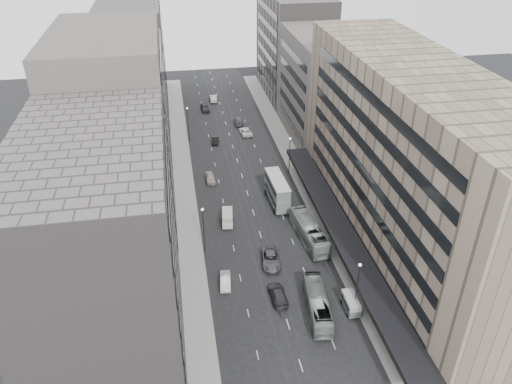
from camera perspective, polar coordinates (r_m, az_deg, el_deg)
ground at (r=74.24m, az=2.61°, el=-11.57°), size 220.00×220.00×0.00m
sidewalk_right at (r=106.53m, az=4.67°, el=2.83°), size 4.00×125.00×0.15m
sidewalk_left at (r=103.64m, az=-8.31°, el=1.73°), size 4.00×125.00×0.15m
department_store at (r=78.45m, az=17.12°, el=2.84°), size 19.20×60.00×30.00m
building_right_mid at (r=117.03m, az=7.78°, el=11.68°), size 15.00×28.00×24.00m
building_right_far at (r=144.09m, az=4.29°, el=16.37°), size 15.00×32.00×28.00m
building_left_a at (r=57.96m, az=-16.68°, el=-7.93°), size 15.00×28.00×30.00m
building_left_b at (r=79.96m, az=-15.40°, el=5.32°), size 15.00×26.00×34.00m
building_left_c at (r=106.50m, az=-14.21°, el=9.32°), size 15.00×28.00×25.00m
building_left_d at (r=137.36m, az=-13.72°, el=14.88°), size 15.00×38.00×28.00m
lamp_right_near at (r=69.63m, az=11.55°, el=-10.01°), size 0.44×0.44×8.32m
lamp_right_far at (r=101.52m, az=3.87°, el=4.63°), size 0.44×0.44×8.32m
lamp_left_near at (r=79.28m, az=-6.03°, el=-3.76°), size 0.44×0.44×8.32m
lamp_left_far at (r=117.23m, az=-7.79°, el=8.14°), size 0.44×0.44×8.32m
bus_near at (r=70.96m, az=7.01°, el=-12.56°), size 3.86×11.35×3.10m
bus_far at (r=83.80m, az=6.09°, el=-4.53°), size 3.96×12.57×3.45m
double_decker at (r=92.63m, az=2.44°, el=0.21°), size 3.28×9.65×5.22m
vw_microbus at (r=72.25m, az=10.78°, el=-12.36°), size 1.91×4.06×2.18m
panel_van at (r=87.51m, az=-3.28°, el=-2.94°), size 2.36×4.21×2.54m
sedan_1 at (r=75.35m, az=-3.52°, el=-10.10°), size 1.98×4.51×1.44m
sedan_2 at (r=79.05m, az=1.70°, el=-7.65°), size 3.43×6.25×1.66m
sedan_3 at (r=73.03m, az=2.52°, el=-11.60°), size 2.32×5.46×1.57m
sedan_4 at (r=101.17m, az=-5.25°, el=1.64°), size 2.11×4.80×1.61m
sedan_5 at (r=117.31m, az=-4.68°, el=5.93°), size 1.97×4.24×1.34m
sedan_6 at (r=121.27m, az=-1.21°, el=6.93°), size 2.93×5.57×1.49m
sedan_7 at (r=127.19m, az=-2.02°, el=8.12°), size 2.46×5.45×1.55m
sedan_8 at (r=136.11m, az=-5.87°, el=9.59°), size 2.32×5.14×1.71m
sedan_9 at (r=142.49m, az=-4.91°, el=10.63°), size 1.87×5.16×1.69m
pedestrian at (r=65.05m, az=17.52°, el=-19.88°), size 0.78×0.55×2.05m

